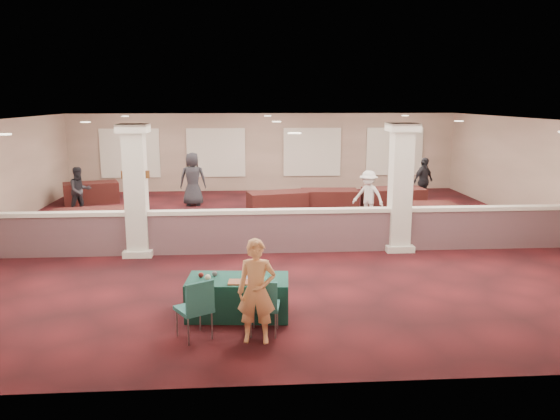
{
  "coord_description": "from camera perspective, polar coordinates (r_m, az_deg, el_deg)",
  "views": [
    {
      "loc": [
        -0.94,
        -14.71,
        3.78
      ],
      "look_at": [
        -0.05,
        -2.0,
        1.18
      ],
      "focal_mm": 35.0,
      "sensor_mm": 36.0,
      "label": 1
    }
  ],
  "objects": [
    {
      "name": "sconce_right",
      "position": [
        13.52,
        -13.72,
        3.64
      ],
      "size": [
        0.12,
        0.12,
        0.18
      ],
      "color": "brown",
      "rests_on": "column_left"
    },
    {
      "name": "ceiling",
      "position": [
        14.75,
        -0.36,
        9.28
      ],
      "size": [
        16.0,
        16.0,
        0.02
      ],
      "primitive_type": "cube",
      "color": "silver",
      "rests_on": "wall_back"
    },
    {
      "name": "yarn_grey",
      "position": [
        9.82,
        -6.84,
        -6.63
      ],
      "size": [
        0.1,
        0.1,
        0.1
      ],
      "primitive_type": "sphere",
      "color": "#535359",
      "rests_on": "near_table"
    },
    {
      "name": "attendee_d",
      "position": [
        19.8,
        -9.1,
        3.2
      ],
      "size": [
        0.96,
        0.53,
        1.92
      ],
      "primitive_type": "imported",
      "rotation": [
        0.0,
        0.0,
        3.16
      ],
      "color": "black",
      "rests_on": "ground"
    },
    {
      "name": "near_table",
      "position": [
        9.8,
        -4.4,
        -9.04
      ],
      "size": [
        1.84,
        1.03,
        0.68
      ],
      "primitive_type": "cube",
      "rotation": [
        0.0,
        0.0,
        -0.08
      ],
      "color": "#0D332C",
      "rests_on": "ground"
    },
    {
      "name": "yarn_red",
      "position": [
        9.8,
        -8.26,
        -6.74
      ],
      "size": [
        0.09,
        0.09,
        0.09
      ],
      "primitive_type": "sphere",
      "color": "#5E1218",
      "rests_on": "near_table"
    },
    {
      "name": "wall_back",
      "position": [
        22.83,
        -1.65,
        6.05
      ],
      "size": [
        16.0,
        0.04,
        3.2
      ],
      "primitive_type": "cube",
      "color": "#7F6758",
      "rests_on": "ground"
    },
    {
      "name": "laptop_screen",
      "position": [
        9.69,
        -2.75,
        -6.38
      ],
      "size": [
        0.31,
        0.04,
        0.21
      ],
      "primitive_type": "cube",
      "rotation": [
        0.0,
        0.0,
        -0.08
      ],
      "color": "#BDBCC1",
      "rests_on": "near_table"
    },
    {
      "name": "attendee_a",
      "position": [
        19.29,
        -20.19,
        1.9
      ],
      "size": [
        0.86,
        0.8,
        1.58
      ],
      "primitive_type": "imported",
      "rotation": [
        0.0,
        0.0,
        0.65
      ],
      "color": "black",
      "rests_on": "ground"
    },
    {
      "name": "screen_glow",
      "position": [
        9.68,
        -2.75,
        -6.48
      ],
      "size": [
        0.28,
        0.03,
        0.18
      ],
      "primitive_type": "cube",
      "rotation": [
        0.0,
        0.0,
        -0.08
      ],
      "color": "silver",
      "rests_on": "near_table"
    },
    {
      "name": "attendee_c",
      "position": [
        20.49,
        14.75,
        2.95
      ],
      "size": [
        1.1,
        0.96,
        1.71
      ],
      "primitive_type": "imported",
      "rotation": [
        0.0,
        0.0,
        0.6
      ],
      "color": "black",
      "rests_on": "ground"
    },
    {
      "name": "wall_right",
      "position": [
        17.35,
        27.09,
        3.05
      ],
      "size": [
        0.04,
        16.0,
        3.2
      ],
      "primitive_type": "cube",
      "color": "#7F6758",
      "rests_on": "ground"
    },
    {
      "name": "partition_wall",
      "position": [
        13.62,
        0.06,
        -2.11
      ],
      "size": [
        15.6,
        0.28,
        1.1
      ],
      "color": "brown",
      "rests_on": "ground"
    },
    {
      "name": "column_left",
      "position": [
        13.62,
        -14.8,
        2.1
      ],
      "size": [
        0.72,
        0.72,
        3.2
      ],
      "color": "silver",
      "rests_on": "ground"
    },
    {
      "name": "sconce_left",
      "position": [
        13.62,
        -16.04,
        3.58
      ],
      "size": [
        0.12,
        0.12,
        0.18
      ],
      "color": "brown",
      "rests_on": "column_left"
    },
    {
      "name": "laptop_base",
      "position": [
        9.62,
        -2.78,
        -7.21
      ],
      "size": [
        0.33,
        0.24,
        0.02
      ],
      "primitive_type": "cube",
      "rotation": [
        0.0,
        0.0,
        -0.08
      ],
      "color": "#BDBCC1",
      "rests_on": "near_table"
    },
    {
      "name": "far_table_front_right",
      "position": [
        16.78,
        14.77,
        -0.57
      ],
      "size": [
        1.86,
        0.96,
        0.75
      ],
      "primitive_type": "cube",
      "rotation": [
        0.0,
        0.0,
        0.02
      ],
      "color": "black",
      "rests_on": "ground"
    },
    {
      "name": "far_table_front_center",
      "position": [
        18.07,
        -0.3,
        0.7
      ],
      "size": [
        2.06,
        1.34,
        0.77
      ],
      "primitive_type": "cube",
      "rotation": [
        0.0,
        0.0,
        0.22
      ],
      "color": "black",
      "rests_on": "ground"
    },
    {
      "name": "far_table_back_center",
      "position": [
        18.57,
        5.16,
        0.95
      ],
      "size": [
        1.96,
        1.06,
        0.77
      ],
      "primitive_type": "cube",
      "rotation": [
        0.0,
        0.0,
        -0.06
      ],
      "color": "black",
      "rests_on": "ground"
    },
    {
      "name": "column_right",
      "position": [
        13.95,
        12.46,
        2.42
      ],
      "size": [
        0.72,
        0.72,
        3.2
      ],
      "color": "silver",
      "rests_on": "ground"
    },
    {
      "name": "attendee_b",
      "position": [
        17.31,
        9.21,
        1.46
      ],
      "size": [
        1.09,
        1.0,
        1.59
      ],
      "primitive_type": "imported",
      "rotation": [
        0.0,
        0.0,
        -0.67
      ],
      "color": "silver",
      "rests_on": "ground"
    },
    {
      "name": "far_table_back_left",
      "position": [
        21.27,
        -19.12,
        1.71
      ],
      "size": [
        2.11,
        1.51,
        0.77
      ],
      "primitive_type": "cube",
      "rotation": [
        0.0,
        0.0,
        0.32
      ],
      "color": "black",
      "rests_on": "ground"
    },
    {
      "name": "conf_chair_side",
      "position": [
        8.84,
        -8.73,
        -9.76
      ],
      "size": [
        0.69,
        0.69,
        1.0
      ],
      "rotation": [
        0.0,
        0.0,
        0.55
      ],
      "color": "#205A5D",
      "rests_on": "ground"
    },
    {
      "name": "ground",
      "position": [
        15.21,
        -0.35,
        -2.85
      ],
      "size": [
        16.0,
        16.0,
        0.0
      ],
      "primitive_type": "plane",
      "color": "#411013",
      "rests_on": "ground"
    },
    {
      "name": "far_table_back_right",
      "position": [
        18.93,
        11.77,
        1.03
      ],
      "size": [
        2.08,
        1.16,
        0.82
      ],
      "primitive_type": "cube",
      "rotation": [
        0.0,
        0.0,
        0.08
      ],
      "color": "black",
      "rests_on": "ground"
    },
    {
      "name": "conf_chair_main",
      "position": [
        8.9,
        -1.71,
        -9.65
      ],
      "size": [
        0.54,
        0.54,
        0.95
      ],
      "rotation": [
        0.0,
        0.0,
        -0.14
      ],
      "color": "#205A5D",
      "rests_on": "ground"
    },
    {
      "name": "yarn_cream",
      "position": [
        9.64,
        -7.56,
        -6.99
      ],
      "size": [
        0.1,
        0.1,
        0.1
      ],
      "primitive_type": "sphere",
      "color": "beige",
      "rests_on": "near_table"
    },
    {
      "name": "knitting",
      "position": [
        9.46,
        -4.28,
        -7.53
      ],
      "size": [
        0.4,
        0.31,
        0.03
      ],
      "primitive_type": "cube",
      "rotation": [
        0.0,
        0.0,
        -0.08
      ],
      "color": "#C5511F",
      "rests_on": "near_table"
    },
    {
      "name": "far_table_front_left",
      "position": [
        15.95,
        -19.26,
        -1.37
      ],
      "size": [
        2.11,
        1.34,
        0.79
      ],
      "primitive_type": "cube",
      "rotation": [
        0.0,
        0.0,
        0.19
      ],
      "color": "black",
      "rests_on": "ground"
    },
    {
      "name": "scissors",
      "position": [
        9.4,
        -0.85,
        -7.67
      ],
      "size": [
        0.11,
        0.04,
        0.01
      ],
      "primitive_type": "cube",
      "rotation": [
        0.0,
        0.0,
        -0.08
      ],
      "color": "#AC1222",
      "rests_on": "near_table"
    },
    {
      "name": "wall_front",
      "position": [
        7.11,
        3.8,
        -6.34
      ],
      "size": [
        16.0,
        0.04,
        3.2
      ],
      "primitive_type": "cube",
      "color": "#7F6758",
      "rests_on": "ground"
    },
    {
      "name": "woman",
      "position": [
        8.61,
        -2.46,
        -8.49
      ],
      "size": [
        0.64,
        0.46,
        1.67
      ],
      "primitive_type": "imported",
      "rotation": [
        0.0,
        0.0,
        -0.1
      ],
      "color": "#F7A76B",
      "rests_on": "ground"
    }
  ]
}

